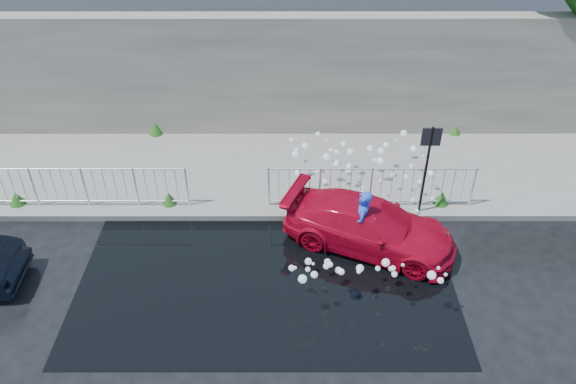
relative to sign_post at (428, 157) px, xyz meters
name	(u,v)px	position (x,y,z in m)	size (l,w,h in m)	color
ground	(240,310)	(-4.20, -3.10, -1.72)	(90.00, 90.00, 0.00)	black
pavement	(253,171)	(-4.20, 1.90, -1.65)	(30.00, 4.00, 0.15)	slate
curb	(249,216)	(-4.20, -0.10, -1.64)	(30.00, 0.25, 0.16)	slate
retaining_wall	(254,76)	(-4.20, 4.10, 0.18)	(30.00, 0.60, 3.50)	#5C554D
puddle	(266,275)	(-3.70, -2.10, -1.72)	(8.00, 5.00, 0.01)	black
sign_post	(428,157)	(0.00, 0.00, 0.00)	(0.45, 0.06, 2.50)	black
railing_left	(85,186)	(-8.20, 0.25, -0.99)	(5.05, 0.05, 1.10)	silver
railing_right	(371,186)	(-1.20, 0.25, -0.99)	(5.05, 0.05, 1.10)	silver
weeds	(242,175)	(-4.44, 1.33, -1.39)	(12.17, 3.93, 0.42)	#134814
water_spray	(354,195)	(-1.65, -0.20, -0.95)	(3.69, 5.73, 1.12)	white
red_car	(370,226)	(-1.38, -1.10, -1.15)	(1.59, 3.92, 1.14)	#AD0620
person	(361,223)	(-1.61, -1.30, -0.91)	(0.59, 0.39, 1.63)	blue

